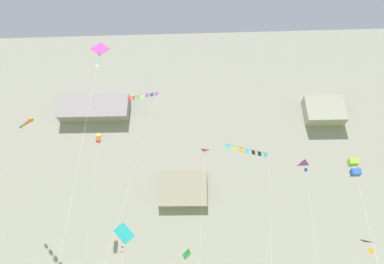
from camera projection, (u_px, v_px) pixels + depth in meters
name	position (u px, v px, depth m)	size (l,w,h in m)	color
cliff_face	(187.00, 170.00, 81.38)	(180.00, 34.28, 61.59)	gray
kite_diamond_low_center	(124.00, 236.00, 22.85)	(1.61, 3.52, 6.92)	teal
kite_diamond_near_cliff	(99.00, 55.00, 28.23)	(1.93, 1.75, 22.69)	#CC3399
kite_delta_high_left	(310.00, 171.00, 41.21)	(3.21, 4.77, 16.87)	purple
kite_box_mid_right	(99.00, 139.00, 53.65)	(1.63, 1.68, 26.39)	yellow
kite_windsock_far_right	(28.00, 122.00, 51.94)	(4.23, 7.59, 27.64)	orange
kite_delta_upper_mid	(377.00, 250.00, 29.24)	(3.36, 2.57, 6.10)	black
kite_banner_front_field	(142.00, 102.00, 44.35)	(4.75, 5.77, 27.44)	black
kite_box_upper_right	(354.00, 168.00, 29.01)	(1.32, 2.16, 13.24)	#8CCC33
kite_diamond_high_right	(186.00, 257.00, 36.72)	(1.45, 6.13, 7.13)	green
kite_banner_high_center	(248.00, 154.00, 43.83)	(6.43, 4.25, 20.22)	black
kite_delta_mid_center	(204.00, 162.00, 46.58)	(1.69, 4.93, 20.98)	#CC3399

